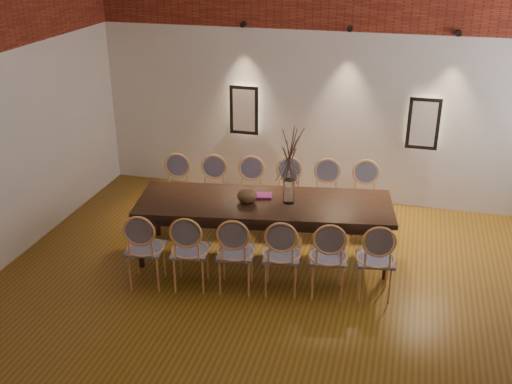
% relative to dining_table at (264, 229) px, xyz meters
% --- Properties ---
extents(floor, '(7.00, 7.00, 0.02)m').
position_rel_dining_table_xyz_m(floor, '(0.50, -1.51, -0.39)').
color(floor, brown).
rests_on(floor, ground).
extents(wall_back, '(7.00, 0.10, 4.00)m').
position_rel_dining_table_xyz_m(wall_back, '(0.50, 2.04, 1.62)').
color(wall_back, silver).
rests_on(wall_back, ground).
extents(brick_band_front, '(7.00, 0.02, 1.50)m').
position_rel_dining_table_xyz_m(brick_band_front, '(0.50, -4.99, 2.88)').
color(brick_band_front, maroon).
rests_on(brick_band_front, ground).
extents(niche_left, '(0.36, 0.06, 0.66)m').
position_rel_dining_table_xyz_m(niche_left, '(-0.80, 1.94, 0.93)').
color(niche_left, '#FFEAC6').
rests_on(niche_left, wall_back).
extents(niche_right, '(0.36, 0.06, 0.66)m').
position_rel_dining_table_xyz_m(niche_right, '(1.80, 1.94, 0.93)').
color(niche_right, '#FFEAC6').
rests_on(niche_right, wall_back).
extents(spot_fixture_left, '(0.08, 0.10, 0.08)m').
position_rel_dining_table_xyz_m(spot_fixture_left, '(-0.80, 1.91, 2.17)').
color(spot_fixture_left, black).
rests_on(spot_fixture_left, wall_back).
extents(spot_fixture_mid, '(0.08, 0.10, 0.08)m').
position_rel_dining_table_xyz_m(spot_fixture_mid, '(0.70, 1.91, 2.17)').
color(spot_fixture_mid, black).
rests_on(spot_fixture_mid, wall_back).
extents(spot_fixture_right, '(0.08, 0.10, 0.08)m').
position_rel_dining_table_xyz_m(spot_fixture_right, '(2.10, 1.91, 2.17)').
color(spot_fixture_right, black).
rests_on(spot_fixture_right, wall_back).
extents(dining_table, '(3.22, 1.49, 0.75)m').
position_rel_dining_table_xyz_m(dining_table, '(0.00, 0.00, 0.00)').
color(dining_table, '#351E11').
rests_on(dining_table, floor).
extents(chair_near_a, '(0.51, 0.51, 0.94)m').
position_rel_dining_table_xyz_m(chair_near_a, '(-1.15, -0.98, 0.09)').
color(chair_near_a, '#E5A666').
rests_on(chair_near_a, floor).
extents(chair_near_b, '(0.51, 0.51, 0.94)m').
position_rel_dining_table_xyz_m(chair_near_b, '(-0.64, -0.89, 0.09)').
color(chair_near_b, '#E5A666').
rests_on(chair_near_b, floor).
extents(chair_near_c, '(0.51, 0.51, 0.94)m').
position_rel_dining_table_xyz_m(chair_near_c, '(-0.13, -0.81, 0.09)').
color(chair_near_c, '#E5A666').
rests_on(chair_near_c, floor).
extents(chair_near_d, '(0.51, 0.51, 0.94)m').
position_rel_dining_table_xyz_m(chair_near_d, '(0.38, -0.72, 0.09)').
color(chair_near_d, '#E5A666').
rests_on(chair_near_d, floor).
extents(chair_near_e, '(0.51, 0.51, 0.94)m').
position_rel_dining_table_xyz_m(chair_near_e, '(0.89, -0.64, 0.09)').
color(chair_near_e, '#E5A666').
rests_on(chair_near_e, floor).
extents(chair_near_f, '(0.51, 0.51, 0.94)m').
position_rel_dining_table_xyz_m(chair_near_f, '(1.40, -0.56, 0.09)').
color(chair_near_f, '#E5A666').
rests_on(chair_near_f, floor).
extents(chair_far_a, '(0.51, 0.51, 0.94)m').
position_rel_dining_table_xyz_m(chair_far_a, '(-1.40, 0.56, 0.09)').
color(chair_far_a, '#E5A666').
rests_on(chair_far_a, floor).
extents(chair_far_b, '(0.51, 0.51, 0.94)m').
position_rel_dining_table_xyz_m(chair_far_b, '(-0.89, 0.64, 0.09)').
color(chair_far_b, '#E5A666').
rests_on(chair_far_b, floor).
extents(chair_far_c, '(0.51, 0.51, 0.94)m').
position_rel_dining_table_xyz_m(chair_far_c, '(-0.38, 0.72, 0.09)').
color(chair_far_c, '#E5A666').
rests_on(chair_far_c, floor).
extents(chair_far_d, '(0.51, 0.51, 0.94)m').
position_rel_dining_table_xyz_m(chair_far_d, '(0.13, 0.81, 0.09)').
color(chair_far_d, '#E5A666').
rests_on(chair_far_d, floor).
extents(chair_far_e, '(0.51, 0.51, 0.94)m').
position_rel_dining_table_xyz_m(chair_far_e, '(0.64, 0.89, 0.09)').
color(chair_far_e, '#E5A666').
rests_on(chair_far_e, floor).
extents(chair_far_f, '(0.51, 0.51, 0.94)m').
position_rel_dining_table_xyz_m(chair_far_f, '(1.15, 0.98, 0.09)').
color(chair_far_f, '#E5A666').
rests_on(chair_far_f, floor).
extents(vase, '(0.14, 0.14, 0.30)m').
position_rel_dining_table_xyz_m(vase, '(0.29, 0.05, 0.53)').
color(vase, silver).
rests_on(vase, dining_table).
extents(dried_branches, '(0.50, 0.50, 0.70)m').
position_rel_dining_table_xyz_m(dried_branches, '(0.29, 0.05, 0.98)').
color(dried_branches, '#493628').
rests_on(dried_branches, vase).
extents(bowl, '(0.24, 0.24, 0.18)m').
position_rel_dining_table_xyz_m(bowl, '(-0.20, -0.08, 0.46)').
color(bowl, brown).
rests_on(bowl, dining_table).
extents(book, '(0.29, 0.22, 0.03)m').
position_rel_dining_table_xyz_m(book, '(-0.07, 0.12, 0.39)').
color(book, '#801B5C').
rests_on(book, dining_table).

